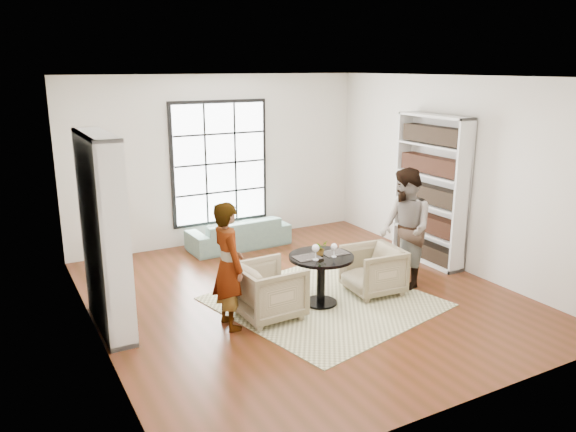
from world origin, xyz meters
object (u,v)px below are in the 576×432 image
person_left (228,266)px  sofa (239,233)px  armchair_right (373,270)px  wine_glass_left (316,249)px  flower_centerpiece (320,248)px  pedestal_table (321,269)px  armchair_left (269,291)px  wine_glass_right (334,247)px  person_right (405,229)px

person_left → sofa: bearing=-26.4°
armchair_right → person_left: 2.25m
armchair_right → wine_glass_left: (-1.02, -0.10, 0.51)m
wine_glass_left → flower_centerpiece: (0.16, 0.14, -0.06)m
pedestal_table → armchair_right: bearing=-0.5°
armchair_left → flower_centerpiece: (0.79, 0.05, 0.43)m
pedestal_table → flower_centerpiece: size_ratio=4.44×
wine_glass_left → wine_glass_right: 0.28m
sofa → armchair_left: size_ratio=2.27×
person_left → person_right: 2.75m
armchair_left → armchair_right: armchair_left is taller
sofa → armchair_left: (-0.82, -2.84, 0.10)m
sofa → person_right: (1.37, -2.83, 0.61)m
sofa → wine_glass_left: (-0.19, -2.93, 0.59)m
person_left → person_right: person_right is taller
pedestal_table → armchair_right: size_ratio=1.16×
pedestal_table → person_right: (1.41, -0.01, 0.37)m
person_right → wine_glass_right: person_right is taller
sofa → person_left: 3.20m
flower_centerpiece → pedestal_table: bearing=-96.7°
armchair_right → pedestal_table: bearing=-85.6°
wine_glass_right → pedestal_table: bearing=134.6°
pedestal_table → armchair_left: bearing=-178.8°
armchair_left → person_left: person_left is taller
sofa → pedestal_table: bearing=86.9°
armchair_right → wine_glass_right: (-0.74, -0.11, 0.49)m
person_right → wine_glass_right: bearing=-69.1°
pedestal_table → armchair_right: (0.86, -0.01, -0.17)m
armchair_left → wine_glass_right: bearing=-99.0°
pedestal_table → person_left: 1.37m
person_left → wine_glass_right: 1.46m
pedestal_table → person_right: size_ratio=0.50×
person_right → wine_glass_left: bearing=-70.5°
armchair_right → person_right: (0.55, 0.00, 0.53)m
sofa → wine_glass_left: wine_glass_left is taller
person_left → flower_centerpiece: 1.34m
pedestal_table → armchair_left: armchair_left is taller
armchair_left → person_left: bearing=87.5°
armchair_left → sofa: bearing=-18.6°
armchair_right → wine_glass_left: 1.14m
person_right → flower_centerpiece: size_ratio=8.92×
sofa → flower_centerpiece: size_ratio=9.16×
person_left → person_right: (2.75, 0.01, 0.08)m
person_right → wine_glass_left: size_ratio=8.16×
pedestal_table → person_right: bearing=-0.3°
person_left → wine_glass_right: person_left is taller
sofa → armchair_right: bearing=103.9°
person_right → wine_glass_left: person_right is taller
wine_glass_left → wine_glass_right: bearing=-3.3°
armchair_right → person_left: size_ratio=0.47×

